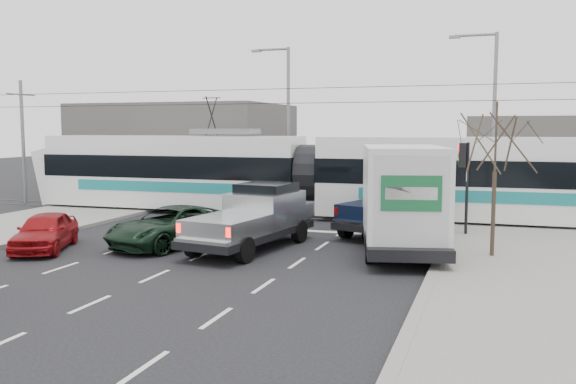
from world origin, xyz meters
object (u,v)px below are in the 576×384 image
(navy_pickup, at_px, (393,205))
(silver_pickup, at_px, (256,217))
(bare_tree, at_px, (496,144))
(street_lamp_far, at_px, (285,114))
(tram, at_px, (309,175))
(green_car, at_px, (172,226))
(red_car, at_px, (45,231))
(box_truck, at_px, (401,200))
(traffic_signal, at_px, (464,168))
(street_lamp_near, at_px, (490,112))

(navy_pickup, bearing_deg, silver_pickup, -114.11)
(bare_tree, bearing_deg, navy_pickup, 133.55)
(street_lamp_far, height_order, silver_pickup, street_lamp_far)
(street_lamp_far, bearing_deg, tram, -61.29)
(green_car, bearing_deg, bare_tree, 24.08)
(green_car, bearing_deg, navy_pickup, 54.14)
(street_lamp_far, bearing_deg, green_car, -87.45)
(silver_pickup, xyz_separation_m, red_car, (-6.88, -2.83, -0.46))
(bare_tree, distance_m, street_lamp_far, 17.97)
(box_truck, xyz_separation_m, navy_pickup, (-0.86, 3.71, -0.67))
(bare_tree, height_order, box_truck, bare_tree)
(traffic_signal, relative_size, green_car, 0.69)
(bare_tree, xyz_separation_m, street_lamp_near, (-0.29, 11.50, 1.32))
(box_truck, xyz_separation_m, green_car, (-8.09, -1.58, -1.11))
(tram, relative_size, silver_pickup, 4.39)
(tram, bearing_deg, street_lamp_far, 117.23)
(bare_tree, distance_m, tram, 11.44)
(street_lamp_near, relative_size, tram, 0.32)
(street_lamp_near, bearing_deg, bare_tree, -88.58)
(navy_pickup, bearing_deg, tram, 161.85)
(street_lamp_far, height_order, tram, street_lamp_far)
(traffic_signal, xyz_separation_m, navy_pickup, (-2.77, 0.10, -1.58))
(traffic_signal, height_order, navy_pickup, traffic_signal)
(traffic_signal, relative_size, red_car, 0.91)
(traffic_signal, relative_size, silver_pickup, 0.55)
(bare_tree, xyz_separation_m, street_lamp_far, (-11.79, 13.50, 1.32))
(tram, bearing_deg, traffic_signal, -26.79)
(bare_tree, xyz_separation_m, box_truck, (-3.04, 0.39, -1.97))
(red_car, bearing_deg, tram, 35.60)
(street_lamp_far, relative_size, navy_pickup, 1.52)
(silver_pickup, relative_size, navy_pickup, 1.10)
(street_lamp_near, bearing_deg, street_lamp_far, 170.13)
(silver_pickup, distance_m, navy_pickup, 6.26)
(traffic_signal, distance_m, red_car, 15.82)
(street_lamp_far, xyz_separation_m, green_car, (0.65, -14.69, -4.39))
(silver_pickup, bearing_deg, street_lamp_near, 65.41)
(traffic_signal, bearing_deg, bare_tree, -74.24)
(bare_tree, relative_size, green_car, 0.96)
(traffic_signal, bearing_deg, navy_pickup, 177.91)
(green_car, relative_size, red_car, 1.31)
(tram, bearing_deg, box_truck, -53.93)
(street_lamp_near, distance_m, green_car, 17.26)
(traffic_signal, bearing_deg, silver_pickup, -147.04)
(traffic_signal, xyz_separation_m, box_truck, (-1.91, -3.61, -0.91))
(tram, xyz_separation_m, green_car, (-2.64, -8.67, -1.34))
(tram, bearing_deg, silver_pickup, -88.78)
(box_truck, distance_m, green_car, 8.32)
(traffic_signal, distance_m, tram, 8.17)
(bare_tree, bearing_deg, box_truck, 172.68)
(street_lamp_near, relative_size, green_car, 1.74)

